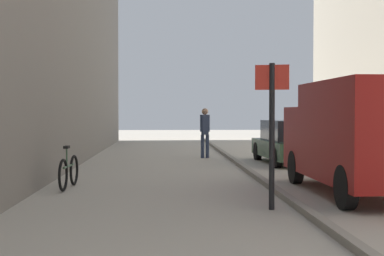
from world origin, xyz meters
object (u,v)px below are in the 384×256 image
at_px(delivery_van, 359,134).
at_px(street_sign_post, 272,123).
at_px(parked_car, 290,142).
at_px(bicycle_leaning, 69,172).
at_px(pedestrian_main_foreground, 205,129).

height_order(delivery_van, street_sign_post, street_sign_post).
distance_m(delivery_van, parked_car, 7.27).
bearing_deg(bicycle_leaning, street_sign_post, -32.48).
xyz_separation_m(pedestrian_main_foreground, bicycle_leaning, (-3.68, -8.33, -0.70)).
relative_size(parked_car, street_sign_post, 1.65).
xyz_separation_m(parked_car, bicycle_leaning, (-6.40, -5.97, -0.33)).
xyz_separation_m(delivery_van, parked_car, (0.17, 7.25, -0.55)).
xyz_separation_m(delivery_van, bicycle_leaning, (-6.24, 1.27, -0.89)).
bearing_deg(street_sign_post, pedestrian_main_foreground, -72.09).
height_order(pedestrian_main_foreground, bicycle_leaning, pedestrian_main_foreground).
relative_size(parked_car, bicycle_leaning, 2.42).
relative_size(street_sign_post, bicycle_leaning, 1.47).
height_order(pedestrian_main_foreground, street_sign_post, street_sign_post).
height_order(parked_car, bicycle_leaning, parked_car).
distance_m(delivery_van, bicycle_leaning, 6.43).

